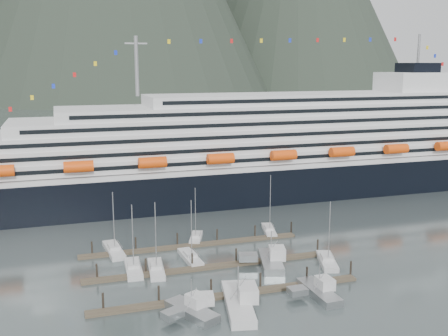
{
  "coord_description": "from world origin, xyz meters",
  "views": [
    {
      "loc": [
        -31.3,
        -88.95,
        38.67
      ],
      "look_at": [
        4.19,
        22.0,
        15.67
      ],
      "focal_mm": 42.0,
      "sensor_mm": 36.0,
      "label": 1
    }
  ],
  "objects_px": {
    "sailboat_c": "(156,269)",
    "trawler_c": "(237,302)",
    "cruise_ship": "(272,155)",
    "trawler_d": "(318,291)",
    "sailboat_b": "(190,258)",
    "sailboat_a": "(133,269)",
    "sailboat_e": "(114,251)",
    "trawler_b": "(191,310)",
    "sailboat_g": "(269,231)",
    "sailboat_h": "(327,262)",
    "trawler_e": "(270,260)",
    "sailboat_f": "(196,238)"
  },
  "relations": [
    {
      "from": "cruise_ship",
      "to": "trawler_b",
      "type": "xyz_separation_m",
      "value": [
        -43.01,
        -69.65,
        -11.19
      ]
    },
    {
      "from": "sailboat_a",
      "to": "trawler_b",
      "type": "bearing_deg",
      "value": -160.15
    },
    {
      "from": "cruise_ship",
      "to": "sailboat_e",
      "type": "relative_size",
      "value": 15.19
    },
    {
      "from": "sailboat_b",
      "to": "sailboat_c",
      "type": "relative_size",
      "value": 0.91
    },
    {
      "from": "sailboat_b",
      "to": "trawler_b",
      "type": "xyz_separation_m",
      "value": [
        -5.68,
        -23.08,
        0.43
      ]
    },
    {
      "from": "sailboat_b",
      "to": "sailboat_h",
      "type": "relative_size",
      "value": 0.97
    },
    {
      "from": "sailboat_a",
      "to": "trawler_d",
      "type": "relative_size",
      "value": 1.29
    },
    {
      "from": "sailboat_c",
      "to": "sailboat_f",
      "type": "bearing_deg",
      "value": -31.44
    },
    {
      "from": "sailboat_h",
      "to": "cruise_ship",
      "type": "bearing_deg",
      "value": 6.42
    },
    {
      "from": "trawler_b",
      "to": "sailboat_b",
      "type": "bearing_deg",
      "value": -39.48
    },
    {
      "from": "sailboat_a",
      "to": "trawler_c",
      "type": "xyz_separation_m",
      "value": [
        13.84,
        -20.34,
        0.53
      ]
    },
    {
      "from": "sailboat_b",
      "to": "sailboat_c",
      "type": "height_order",
      "value": "sailboat_c"
    },
    {
      "from": "sailboat_a",
      "to": "trawler_d",
      "type": "bearing_deg",
      "value": -122.08
    },
    {
      "from": "sailboat_a",
      "to": "sailboat_c",
      "type": "height_order",
      "value": "sailboat_c"
    },
    {
      "from": "trawler_c",
      "to": "trawler_e",
      "type": "height_order",
      "value": "trawler_c"
    },
    {
      "from": "trawler_b",
      "to": "sailboat_h",
      "type": "bearing_deg",
      "value": -93.11
    },
    {
      "from": "sailboat_c",
      "to": "sailboat_g",
      "type": "relative_size",
      "value": 1.0
    },
    {
      "from": "sailboat_c",
      "to": "sailboat_e",
      "type": "relative_size",
      "value": 1.04
    },
    {
      "from": "sailboat_e",
      "to": "trawler_e",
      "type": "bearing_deg",
      "value": -125.24
    },
    {
      "from": "sailboat_c",
      "to": "trawler_b",
      "type": "bearing_deg",
      "value": -167.99
    },
    {
      "from": "cruise_ship",
      "to": "sailboat_h",
      "type": "bearing_deg",
      "value": -101.96
    },
    {
      "from": "cruise_ship",
      "to": "trawler_d",
      "type": "relative_size",
      "value": 19.46
    },
    {
      "from": "sailboat_h",
      "to": "sailboat_a",
      "type": "bearing_deg",
      "value": 96.48
    },
    {
      "from": "sailboat_a",
      "to": "sailboat_b",
      "type": "relative_size",
      "value": 1.06
    },
    {
      "from": "trawler_b",
      "to": "trawler_d",
      "type": "bearing_deg",
      "value": -114.82
    },
    {
      "from": "sailboat_e",
      "to": "trawler_c",
      "type": "bearing_deg",
      "value": -158.12
    },
    {
      "from": "sailboat_g",
      "to": "sailboat_c",
      "type": "bearing_deg",
      "value": 131.92
    },
    {
      "from": "cruise_ship",
      "to": "sailboat_g",
      "type": "height_order",
      "value": "cruise_ship"
    },
    {
      "from": "sailboat_f",
      "to": "trawler_e",
      "type": "distance_m",
      "value": 21.54
    },
    {
      "from": "cruise_ship",
      "to": "trawler_d",
      "type": "distance_m",
      "value": 73.17
    },
    {
      "from": "sailboat_e",
      "to": "sailboat_g",
      "type": "bearing_deg",
      "value": -91.18
    },
    {
      "from": "sailboat_h",
      "to": "sailboat_g",
      "type": "bearing_deg",
      "value": 27.02
    },
    {
      "from": "sailboat_g",
      "to": "trawler_d",
      "type": "bearing_deg",
      "value": -174.42
    },
    {
      "from": "sailboat_e",
      "to": "trawler_b",
      "type": "relative_size",
      "value": 1.32
    },
    {
      "from": "sailboat_c",
      "to": "sailboat_h",
      "type": "distance_m",
      "value": 33.58
    },
    {
      "from": "sailboat_h",
      "to": "trawler_e",
      "type": "height_order",
      "value": "sailboat_h"
    },
    {
      "from": "sailboat_c",
      "to": "trawler_c",
      "type": "xyz_separation_m",
      "value": [
        9.75,
        -18.81,
        0.53
      ]
    },
    {
      "from": "sailboat_c",
      "to": "sailboat_g",
      "type": "distance_m",
      "value": 33.5
    },
    {
      "from": "sailboat_g",
      "to": "trawler_c",
      "type": "bearing_deg",
      "value": 164.15
    },
    {
      "from": "sailboat_b",
      "to": "sailboat_g",
      "type": "height_order",
      "value": "sailboat_g"
    },
    {
      "from": "sailboat_e",
      "to": "cruise_ship",
      "type": "bearing_deg",
      "value": -59.22
    },
    {
      "from": "trawler_b",
      "to": "trawler_c",
      "type": "bearing_deg",
      "value": -113.26
    },
    {
      "from": "trawler_d",
      "to": "trawler_e",
      "type": "relative_size",
      "value": 0.87
    },
    {
      "from": "sailboat_g",
      "to": "trawler_c",
      "type": "xyz_separation_m",
      "value": [
        -19.92,
        -34.37,
        0.55
      ]
    },
    {
      "from": "cruise_ship",
      "to": "sailboat_b",
      "type": "xyz_separation_m",
      "value": [
        -37.33,
        -46.56,
        -11.62
      ]
    },
    {
      "from": "sailboat_g",
      "to": "trawler_e",
      "type": "height_order",
      "value": "sailboat_g"
    },
    {
      "from": "sailboat_c",
      "to": "trawler_e",
      "type": "distance_m",
      "value": 22.26
    },
    {
      "from": "sailboat_f",
      "to": "trawler_b",
      "type": "relative_size",
      "value": 1.21
    },
    {
      "from": "sailboat_b",
      "to": "sailboat_e",
      "type": "bearing_deg",
      "value": 54.37
    },
    {
      "from": "sailboat_h",
      "to": "trawler_b",
      "type": "xyz_separation_m",
      "value": [
        -30.98,
        -12.86,
        0.42
      ]
    }
  ]
}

